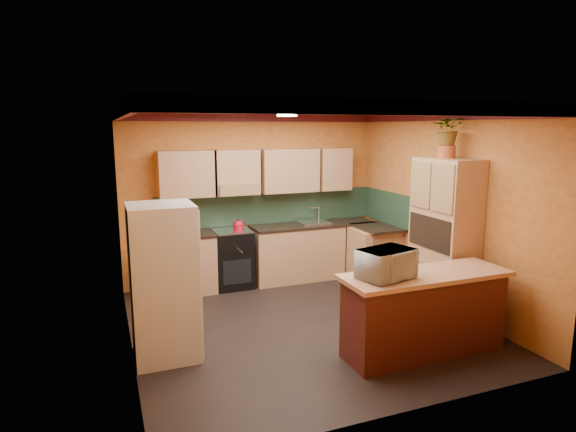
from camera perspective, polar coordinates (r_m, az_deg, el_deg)
The scene contains 15 objects.
room_shell at distance 6.10m, azimuth 1.15°, elevation 6.69°, with size 4.24×4.24×2.72m.
base_cabinets_back at distance 7.83m, azimuth -2.19°, elevation -4.73°, with size 3.65×0.60×0.88m, color tan.
countertop_back at distance 7.72m, azimuth -2.21°, elevation -1.43°, with size 3.65×0.62×0.04m, color black.
stove at distance 7.65m, azimuth -6.64°, elevation -5.04°, with size 0.58×0.58×0.91m, color black.
kettle at distance 7.50m, azimuth -5.89°, elevation -1.05°, with size 0.17×0.17×0.18m, color #AA0B20, non-canonical shape.
sink at distance 7.99m, azimuth 3.04°, elevation -0.77°, with size 0.48×0.40×0.03m, color silver.
base_cabinets_right at distance 7.98m, azimuth 10.49°, elevation -4.60°, with size 0.60×0.80×0.88m, color tan.
countertop_right at distance 7.88m, azimuth 10.60°, elevation -1.36°, with size 0.62×0.80×0.04m, color black.
fridge at distance 5.38m, azimuth -14.53°, elevation -7.60°, with size 0.68×0.66×1.70m, color silver.
pantry at distance 6.65m, azimuth 18.01°, elevation -2.56°, with size 0.48×0.90×2.10m, color tan.
fern_pot at distance 6.54m, azimuth 18.29°, elevation 7.23°, with size 0.22×0.22×0.16m, color #AC4A29.
fern at distance 6.53m, azimuth 18.44°, elevation 9.85°, with size 0.39×0.34×0.44m, color tan.
breakfast_bar at distance 5.63m, azimuth 15.78°, elevation -11.28°, with size 1.80×0.55×0.88m, color #451B10.
bar_top at distance 5.48m, azimuth 16.03°, elevation -6.75°, with size 1.90×0.65×0.05m, color tan.
microwave at distance 5.14m, azimuth 11.55°, elevation -5.57°, with size 0.57×0.38×0.31m, color silver.
Camera 1 is at (-2.30, -5.34, 2.49)m, focal length 30.00 mm.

